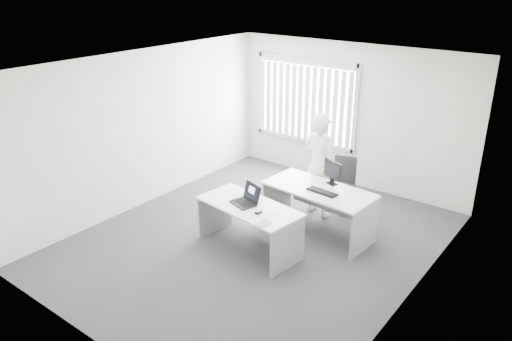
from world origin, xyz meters
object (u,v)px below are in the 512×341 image
Objects in this scene: desk_near at (249,217)px; monitor at (333,173)px; desk_far at (318,201)px; laptop at (243,195)px; office_chair at (342,193)px; person at (319,165)px.

desk_near is 4.34× the size of monitor.
laptop is at bearing -117.92° from desk_far.
desk_near is at bearing -115.57° from office_chair.
monitor reaches higher than desk_far.
desk_far is (0.59, 1.06, 0.04)m from desk_near.
monitor is at bearing 79.48° from desk_far.
desk_near is 0.37m from laptop.
person is 1.74m from laptop.
desk_far is 4.59× the size of monitor.
person is at bearing 90.03° from desk_near.
office_chair is at bearing 93.63° from laptop.
person is 0.56m from monitor.
laptop is (-0.54, -2.16, 0.60)m from office_chair.
office_chair is 2.50× the size of laptop.
person is 4.65× the size of monitor.
person is (-0.23, -0.45, 0.62)m from office_chair.
person reaches higher than office_chair.
laptop reaches higher than office_chair.
monitor reaches higher than laptop.
desk_near is 0.95× the size of desk_far.
laptop is 0.97× the size of monitor.
desk_near is 1.79× the size of office_chair.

